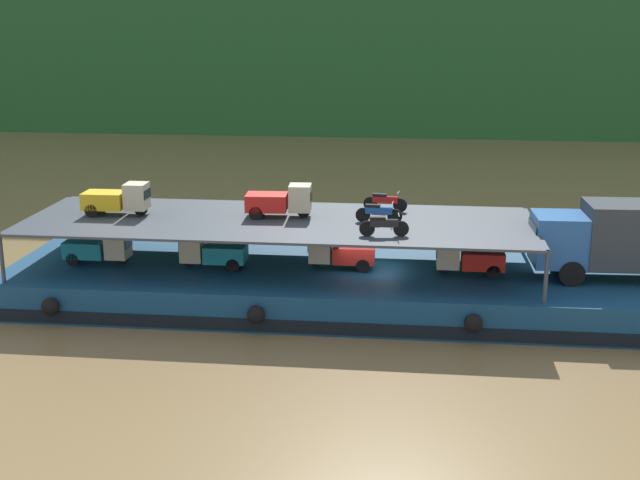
% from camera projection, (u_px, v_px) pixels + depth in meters
% --- Properties ---
extents(ground_plane, '(400.00, 400.00, 0.00)m').
position_uv_depth(ground_plane, '(369.00, 304.00, 35.20)').
color(ground_plane, brown).
extents(cargo_barge, '(30.15, 8.35, 1.50)m').
position_uv_depth(cargo_barge, '(369.00, 287.00, 34.98)').
color(cargo_barge, navy).
rests_on(cargo_barge, ground).
extents(covered_lorry, '(7.91, 2.49, 3.10)m').
position_uv_depth(covered_lorry, '(626.00, 238.00, 33.09)').
color(covered_lorry, '#285BA3').
rests_on(covered_lorry, cargo_barge).
extents(cargo_rack, '(20.95, 7.00, 2.00)m').
position_uv_depth(cargo_rack, '(278.00, 222.00, 34.72)').
color(cargo_rack, '#383D47').
rests_on(cargo_rack, cargo_barge).
extents(mini_truck_lower_stern, '(2.75, 1.21, 1.38)m').
position_uv_depth(mini_truck_lower_stern, '(99.00, 247.00, 35.50)').
color(mini_truck_lower_stern, teal).
rests_on(mini_truck_lower_stern, cargo_barge).
extents(mini_truck_lower_aft, '(2.75, 1.22, 1.38)m').
position_uv_depth(mini_truck_lower_aft, '(212.00, 251.00, 34.91)').
color(mini_truck_lower_aft, teal).
rests_on(mini_truck_lower_aft, cargo_barge).
extents(mini_truck_lower_mid, '(2.75, 1.21, 1.38)m').
position_uv_depth(mini_truck_lower_mid, '(340.00, 252.00, 34.84)').
color(mini_truck_lower_mid, red).
rests_on(mini_truck_lower_mid, cargo_barge).
extents(mini_truck_lower_fore, '(2.75, 1.21, 1.38)m').
position_uv_depth(mini_truck_lower_fore, '(469.00, 258.00, 34.03)').
color(mini_truck_lower_fore, red).
rests_on(mini_truck_lower_fore, cargo_barge).
extents(mini_truck_upper_stern, '(2.75, 1.22, 1.38)m').
position_uv_depth(mini_truck_upper_stern, '(117.00, 199.00, 35.40)').
color(mini_truck_upper_stern, gold).
rests_on(mini_truck_upper_stern, cargo_rack).
extents(mini_truck_upper_mid, '(2.79, 1.29, 1.38)m').
position_uv_depth(mini_truck_upper_mid, '(280.00, 201.00, 35.05)').
color(mini_truck_upper_mid, red).
rests_on(mini_truck_upper_mid, cargo_rack).
extents(motorcycle_upper_port, '(1.90, 0.55, 0.87)m').
position_uv_depth(motorcycle_upper_port, '(384.00, 225.00, 32.09)').
color(motorcycle_upper_port, black).
rests_on(motorcycle_upper_port, cargo_rack).
extents(motorcycle_upper_centre, '(1.90, 0.55, 0.87)m').
position_uv_depth(motorcycle_upper_centre, '(378.00, 212.00, 34.14)').
color(motorcycle_upper_centre, black).
rests_on(motorcycle_upper_centre, cargo_rack).
extents(motorcycle_upper_stbd, '(1.89, 0.55, 0.87)m').
position_uv_depth(motorcycle_upper_stbd, '(385.00, 201.00, 36.13)').
color(motorcycle_upper_stbd, black).
rests_on(motorcycle_upper_stbd, cargo_rack).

